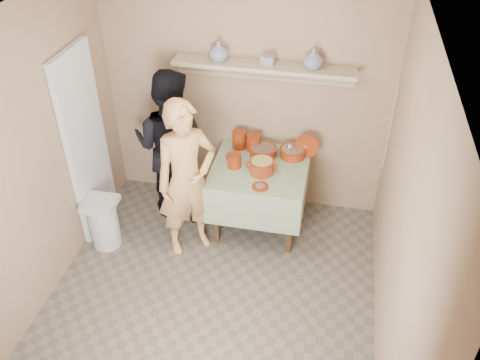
% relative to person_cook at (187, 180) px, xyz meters
% --- Properties ---
extents(ground, '(3.50, 3.50, 0.00)m').
position_rel_person_cook_xyz_m(ground, '(0.38, -0.80, -0.84)').
color(ground, '#695F52').
rests_on(ground, ground).
extents(tile_panel, '(0.06, 0.70, 2.00)m').
position_rel_person_cook_xyz_m(tile_panel, '(-1.08, 0.15, 0.16)').
color(tile_panel, silver).
rests_on(tile_panel, ground).
extents(plate_stack_a, '(0.15, 0.15, 0.20)m').
position_rel_person_cook_xyz_m(plate_stack_a, '(0.35, 0.79, 0.02)').
color(plate_stack_a, maroon).
rests_on(plate_stack_a, serving_table).
extents(plate_stack_b, '(0.15, 0.15, 0.18)m').
position_rel_person_cook_xyz_m(plate_stack_b, '(0.51, 0.78, 0.01)').
color(plate_stack_b, maroon).
rests_on(plate_stack_b, serving_table).
extents(bowl_stack, '(0.14, 0.14, 0.14)m').
position_rel_person_cook_xyz_m(bowl_stack, '(0.37, 0.43, -0.00)').
color(bowl_stack, maroon).
rests_on(bowl_stack, serving_table).
extents(empty_bowl, '(0.15, 0.15, 0.04)m').
position_rel_person_cook_xyz_m(empty_bowl, '(0.33, 0.56, -0.05)').
color(empty_bowl, maroon).
rests_on(empty_bowl, serving_table).
extents(propped_lid, '(0.26, 0.08, 0.25)m').
position_rel_person_cook_xyz_m(propped_lid, '(1.07, 0.77, 0.04)').
color(propped_lid, maroon).
rests_on(propped_lid, serving_table).
extents(vase_right, '(0.24, 0.24, 0.20)m').
position_rel_person_cook_xyz_m(vase_right, '(1.06, 0.83, 0.98)').
color(vase_right, navy).
rests_on(vase_right, wall_shelf).
extents(vase_left, '(0.23, 0.23, 0.20)m').
position_rel_person_cook_xyz_m(vase_left, '(0.14, 0.82, 0.98)').
color(vase_left, navy).
rests_on(vase_left, wall_shelf).
extents(ceramic_box, '(0.14, 0.11, 0.09)m').
position_rel_person_cook_xyz_m(ceramic_box, '(0.62, 0.82, 0.93)').
color(ceramic_box, navy).
rests_on(ceramic_box, wall_shelf).
extents(person_cook, '(0.73, 0.69, 1.67)m').
position_rel_person_cook_xyz_m(person_cook, '(0.00, 0.00, 0.00)').
color(person_cook, tan).
rests_on(person_cook, ground).
extents(person_helper, '(0.88, 0.71, 1.70)m').
position_rel_person_cook_xyz_m(person_helper, '(-0.34, 0.55, 0.01)').
color(person_helper, black).
rests_on(person_helper, ground).
extents(room_shell, '(3.04, 3.54, 2.62)m').
position_rel_person_cook_xyz_m(room_shell, '(0.38, -0.80, 0.77)').
color(room_shell, tan).
rests_on(room_shell, ground).
extents(serving_table, '(0.97, 0.97, 0.76)m').
position_rel_person_cook_xyz_m(serving_table, '(0.63, 0.48, -0.20)').
color(serving_table, '#4C2D16').
rests_on(serving_table, ground).
extents(cazuela_meat_a, '(0.30, 0.30, 0.10)m').
position_rel_person_cook_xyz_m(cazuela_meat_a, '(0.63, 0.69, -0.02)').
color(cazuela_meat_a, maroon).
rests_on(cazuela_meat_a, serving_table).
extents(cazuela_meat_b, '(0.28, 0.28, 0.10)m').
position_rel_person_cook_xyz_m(cazuela_meat_b, '(0.93, 0.73, -0.02)').
color(cazuela_meat_b, maroon).
rests_on(cazuela_meat_b, serving_table).
extents(ladle, '(0.08, 0.26, 0.19)m').
position_rel_person_cook_xyz_m(ladle, '(0.90, 0.74, 0.03)').
color(ladle, silver).
rests_on(ladle, cazuela_meat_b).
extents(cazuela_rice, '(0.33, 0.25, 0.14)m').
position_rel_person_cook_xyz_m(cazuela_rice, '(0.66, 0.38, 0.01)').
color(cazuela_rice, maroon).
rests_on(cazuela_rice, serving_table).
extents(front_plate, '(0.16, 0.16, 0.03)m').
position_rel_person_cook_xyz_m(front_plate, '(0.70, 0.12, -0.07)').
color(front_plate, maroon).
rests_on(front_plate, serving_table).
extents(wall_shelf, '(1.80, 0.25, 0.21)m').
position_rel_person_cook_xyz_m(wall_shelf, '(0.58, 0.85, 0.84)').
color(wall_shelf, tan).
rests_on(wall_shelf, room_shell).
extents(trash_bin, '(0.32, 0.32, 0.56)m').
position_rel_person_cook_xyz_m(trash_bin, '(-0.88, -0.16, -0.55)').
color(trash_bin, silver).
rests_on(trash_bin, ground).
extents(electrical_cord, '(0.01, 0.05, 0.90)m').
position_rel_person_cook_xyz_m(electrical_cord, '(1.85, 0.68, 0.41)').
color(electrical_cord, silver).
rests_on(electrical_cord, wall_shelf).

